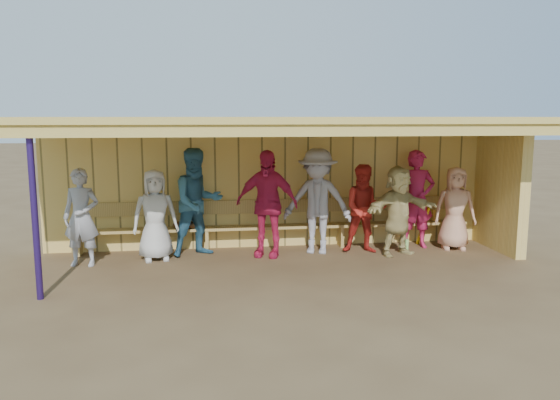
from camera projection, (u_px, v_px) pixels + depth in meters
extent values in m
plane|color=brown|center=(283.00, 263.00, 9.42)|extent=(90.00, 90.00, 0.00)
imported|color=#9A9CA3|center=(81.00, 217.00, 9.16)|extent=(0.66, 0.49, 1.66)
imported|color=beige|center=(155.00, 215.00, 9.52)|extent=(0.87, 0.66, 1.60)
imported|color=#326A8A|center=(197.00, 202.00, 9.83)|extent=(1.16, 1.04, 1.95)
imported|color=#CB204D|center=(267.00, 204.00, 9.77)|extent=(1.22, 0.86, 1.92)
imported|color=#97959D|center=(317.00, 201.00, 10.00)|extent=(1.41, 1.09, 1.93)
imported|color=tan|center=(398.00, 211.00, 9.88)|extent=(1.59, 0.96, 1.64)
imported|color=#B51D4A|center=(417.00, 199.00, 10.44)|extent=(0.71, 0.48, 1.88)
imported|color=tan|center=(455.00, 208.00, 10.31)|extent=(0.86, 0.65, 1.57)
imported|color=red|center=(365.00, 209.00, 10.05)|extent=(0.90, 0.76, 1.64)
cube|color=#E4C061|center=(273.00, 185.00, 10.56)|extent=(8.60, 0.20, 2.40)
cube|color=#E4C061|center=(500.00, 187.00, 10.24)|extent=(0.20, 1.62, 2.40)
cube|color=#D4BA57|center=(283.00, 120.00, 9.05)|extent=(8.80, 3.20, 0.10)
cube|color=#D4BA57|center=(298.00, 130.00, 7.60)|extent=(8.80, 0.10, 0.18)
cube|color=#D4BA57|center=(44.00, 129.00, 8.56)|extent=(0.08, 3.00, 0.16)
cube|color=#D4BA57|center=(106.00, 129.00, 8.69)|extent=(0.08, 3.00, 0.16)
cube|color=#D4BA57|center=(167.00, 129.00, 8.82)|extent=(0.08, 3.00, 0.16)
cube|color=#D4BA57|center=(226.00, 129.00, 8.94)|extent=(0.08, 3.00, 0.16)
cube|color=#D4BA57|center=(283.00, 128.00, 9.07)|extent=(0.08, 3.00, 0.16)
cube|color=#D4BA57|center=(339.00, 128.00, 9.20)|extent=(0.08, 3.00, 0.16)
cube|color=#D4BA57|center=(393.00, 128.00, 9.33)|extent=(0.08, 3.00, 0.16)
cube|color=#D4BA57|center=(445.00, 128.00, 9.45)|extent=(0.08, 3.00, 0.16)
cube|color=#D4BA57|center=(497.00, 128.00, 9.58)|extent=(0.08, 3.00, 0.16)
cylinder|color=navy|center=(35.00, 214.00, 7.39)|extent=(0.09, 0.09, 2.40)
cube|color=tan|center=(275.00, 227.00, 10.40)|extent=(7.60, 0.32, 0.05)
cube|color=tan|center=(274.00, 206.00, 10.50)|extent=(7.60, 0.04, 0.26)
cube|color=tan|center=(80.00, 244.00, 9.95)|extent=(0.06, 0.29, 0.40)
cube|color=tan|center=(207.00, 240.00, 10.26)|extent=(0.06, 0.29, 0.40)
cube|color=tan|center=(341.00, 236.00, 10.60)|extent=(0.06, 0.29, 0.40)
cube|color=tan|center=(453.00, 233.00, 10.91)|extent=(0.06, 0.29, 0.40)
cylinder|color=yellow|center=(423.00, 226.00, 10.59)|extent=(0.13, 0.41, 0.80)
sphere|color=orange|center=(460.00, 243.00, 10.75)|extent=(0.08, 0.08, 0.08)
ellipsoid|color=#593319|center=(196.00, 225.00, 10.13)|extent=(0.30, 0.24, 0.14)
ellipsoid|color=#593319|center=(181.00, 225.00, 10.10)|extent=(0.30, 0.24, 0.14)
ellipsoid|color=#593319|center=(194.00, 225.00, 10.13)|extent=(0.30, 0.24, 0.14)
cylinder|color=#A6D76B|center=(363.00, 217.00, 10.66)|extent=(0.07, 0.07, 0.22)
cylinder|color=gold|center=(434.00, 215.00, 10.85)|extent=(0.07, 0.07, 0.22)
cylinder|color=#9AD86C|center=(407.00, 245.00, 10.28)|extent=(0.07, 0.07, 0.22)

